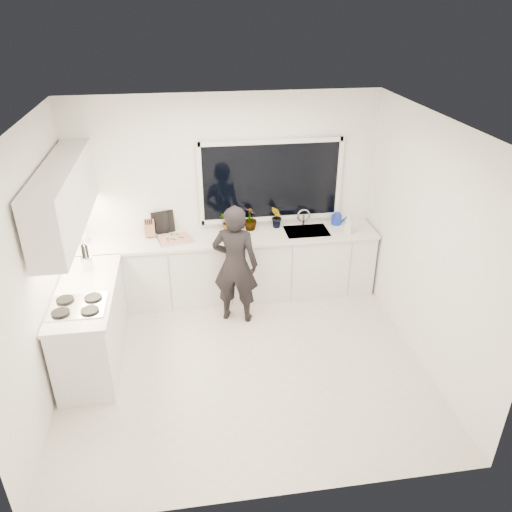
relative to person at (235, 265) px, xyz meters
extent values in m
cube|color=beige|center=(-0.02, -0.90, -0.79)|extent=(4.00, 3.50, 0.02)
cube|color=white|center=(-0.02, 0.86, 0.57)|extent=(4.00, 0.02, 2.70)
cube|color=white|center=(-2.03, -0.90, 0.57)|extent=(0.02, 3.50, 2.70)
cube|color=white|center=(1.99, -0.90, 0.57)|extent=(0.02, 3.50, 2.70)
cube|color=white|center=(-0.02, -0.90, 1.93)|extent=(4.00, 3.50, 0.02)
cube|color=black|center=(0.58, 0.83, 0.77)|extent=(1.80, 0.02, 1.00)
cube|color=white|center=(-0.02, 0.55, -0.34)|extent=(3.92, 0.58, 0.88)
cube|color=white|center=(-1.69, -0.55, -0.34)|extent=(0.58, 1.60, 0.88)
cube|color=silver|center=(-0.02, 0.54, 0.12)|extent=(3.94, 0.62, 0.04)
cube|color=silver|center=(-1.69, -0.55, 0.12)|extent=(0.62, 1.60, 0.04)
cube|color=white|center=(-1.81, -0.20, 1.07)|extent=(0.34, 2.10, 0.70)
cube|color=silver|center=(1.03, 0.55, 0.09)|extent=(0.58, 0.42, 0.14)
cylinder|color=silver|center=(1.03, 0.75, 0.25)|extent=(0.03, 0.03, 0.22)
cube|color=black|center=(-1.71, -0.90, 0.15)|extent=(0.56, 0.48, 0.03)
imported|color=black|center=(0.00, 0.00, 0.00)|extent=(0.66, 0.53, 1.56)
cube|color=silver|center=(-0.72, 0.52, 0.15)|extent=(0.49, 0.41, 0.03)
cube|color=#BE4119|center=(-0.72, 0.52, 0.17)|extent=(0.45, 0.36, 0.01)
cylinder|color=#122CAE|center=(1.48, 0.71, 0.20)|extent=(0.15, 0.15, 0.13)
cylinder|color=silver|center=(-1.87, 0.65, 0.27)|extent=(0.12, 0.12, 0.26)
cube|color=brown|center=(-1.04, 0.69, 0.25)|extent=(0.14, 0.11, 0.22)
cylinder|color=silver|center=(-1.72, -0.10, 0.22)|extent=(0.17, 0.17, 0.16)
cube|color=black|center=(-0.91, 0.79, 0.28)|extent=(0.22, 0.05, 0.28)
cube|color=black|center=(-0.84, 0.79, 0.29)|extent=(0.25, 0.09, 0.30)
imported|color=#26662D|center=(-0.01, 0.71, 0.27)|extent=(0.27, 0.29, 0.26)
imported|color=#26662D|center=(0.29, 0.71, 0.30)|extent=(0.24, 0.24, 0.32)
imported|color=#26662D|center=(0.65, 0.71, 0.29)|extent=(0.15, 0.18, 0.31)
imported|color=#D8BF66|center=(1.56, 0.40, 0.28)|extent=(0.14, 0.14, 0.29)
imported|color=#D8BF66|center=(1.56, 0.40, 0.24)|extent=(0.13, 0.13, 0.20)
camera|label=1|loc=(-0.55, -5.36, 2.95)|focal=35.00mm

